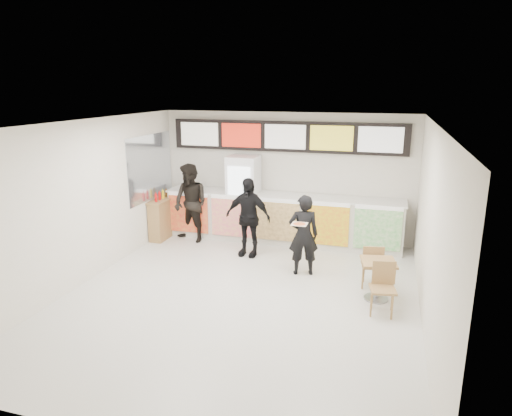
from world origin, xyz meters
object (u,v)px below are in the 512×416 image
at_px(customer_mid, 248,217).
at_px(condiment_ledge, 162,219).
at_px(customer_left, 191,203).
at_px(customer_main, 303,235).
at_px(service_counter, 281,218).
at_px(drinks_fridge, 243,198).
at_px(cafe_table, 378,273).

relative_size(customer_mid, condiment_ledge, 1.50).
bearing_deg(customer_left, customer_main, 0.56).
height_order(service_counter, customer_mid, customer_mid).
xyz_separation_m(drinks_fridge, condiment_ledge, (-1.89, -0.57, -0.51)).
xyz_separation_m(service_counter, customer_mid, (-0.49, -1.07, 0.29)).
bearing_deg(customer_main, cafe_table, 135.29).
bearing_deg(drinks_fridge, condiment_ledge, -163.24).
distance_m(service_counter, cafe_table, 3.38).
bearing_deg(condiment_ledge, customer_mid, -12.48).
xyz_separation_m(drinks_fridge, cafe_table, (3.22, -2.51, -0.51)).
xyz_separation_m(customer_mid, condiment_ledge, (-2.33, 0.52, -0.37)).
bearing_deg(customer_left, cafe_table, -1.14).
relative_size(drinks_fridge, customer_main, 1.26).
distance_m(service_counter, customer_mid, 1.21).
height_order(drinks_fridge, customer_mid, drinks_fridge).
bearing_deg(cafe_table, customer_main, 141.59).
bearing_deg(service_counter, drinks_fridge, 179.01).
distance_m(customer_left, cafe_table, 4.77).
bearing_deg(service_counter, condiment_ledge, -168.93).
bearing_deg(customer_mid, condiment_ledge, 172.95).
relative_size(customer_main, condiment_ledge, 1.39).
bearing_deg(service_counter, customer_mid, -114.54).
height_order(service_counter, cafe_table, service_counter).
xyz_separation_m(drinks_fridge, customer_mid, (0.45, -1.08, -0.14)).
relative_size(cafe_table, condiment_ledge, 1.29).
relative_size(customer_mid, cafe_table, 1.16).
xyz_separation_m(customer_mid, cafe_table, (2.77, -1.43, -0.37)).
height_order(customer_mid, cafe_table, customer_mid).
xyz_separation_m(service_counter, cafe_table, (2.28, -2.49, -0.08)).
distance_m(customer_main, condiment_ledge, 3.87).
height_order(drinks_fridge, condiment_ledge, drinks_fridge).
bearing_deg(customer_left, service_counter, 37.89).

